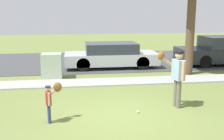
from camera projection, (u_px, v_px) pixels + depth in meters
ground_plane at (103, 83)px, 11.02m from camera, size 48.00×48.00×0.00m
sidewalk_strip at (103, 82)px, 11.11m from camera, size 36.00×1.20×0.06m
road_surface at (94, 61)px, 15.96m from camera, size 36.00×6.80×0.02m
person_adult at (177, 73)px, 8.11m from camera, size 0.76×0.59×1.68m
person_child at (51, 97)px, 7.08m from camera, size 0.43×0.45×1.01m
baseball at (138, 112)px, 7.83m from camera, size 0.07×0.07×0.07m
utility_cabinet at (52, 66)px, 11.68m from camera, size 0.83×0.74×1.07m
parked_sedan_silver at (111, 55)px, 13.99m from camera, size 4.60×1.80×1.23m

